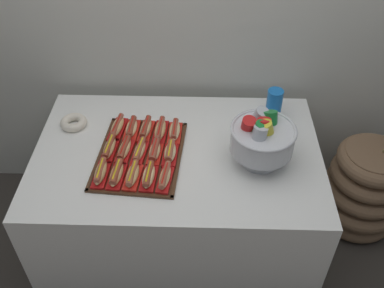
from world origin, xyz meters
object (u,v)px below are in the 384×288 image
object	(u,v)px
hot_dog_8	(155,152)
hot_dog_9	(170,153)
hot_dog_10	(117,127)
hot_dog_14	(175,131)
hot_dog_7	(140,151)
buffet_table	(179,198)
floor_vase	(363,188)
hot_dog_12	(146,129)
hot_dog_2	(133,175)
hot_dog_13	(160,130)
hot_dog_5	(109,148)
hot_dog_3	(149,176)
hot_dog_4	(165,178)
hot_dog_1	(117,174)
cup_stack	(274,104)
serving_tray	(140,155)
donut	(74,122)
hot_dog_11	(132,129)
hot_dog_6	(124,150)
hot_dog_0	(101,173)

from	to	relation	value
hot_dog_8	hot_dog_9	distance (m)	0.08
hot_dog_10	hot_dog_14	bearing A→B (deg)	-4.44
hot_dog_7	hot_dog_14	xyz separation A→B (m)	(0.16, 0.15, 0.00)
buffet_table	hot_dog_8	distance (m)	0.41
floor_vase	hot_dog_9	xyz separation A→B (m)	(-1.13, -0.26, 0.51)
hot_dog_8	hot_dog_12	bearing A→B (deg)	110.00
hot_dog_2	hot_dog_13	xyz separation A→B (m)	(0.10, 0.32, -0.00)
hot_dog_5	hot_dog_2	bearing A→B (deg)	-52.17
hot_dog_3	floor_vase	bearing A→B (deg)	19.20
hot_dog_4	hot_dog_14	world-z (taller)	same
hot_dog_5	hot_dog_7	world-z (taller)	hot_dog_5
floor_vase	hot_dog_14	xyz separation A→B (m)	(-1.12, -0.10, 0.51)
hot_dog_4	hot_dog_9	xyz separation A→B (m)	(0.01, 0.16, 0.00)
hot_dog_1	hot_dog_9	world-z (taller)	hot_dog_9
hot_dog_8	cup_stack	size ratio (longest dim) A/B	0.92
serving_tray	hot_dog_9	bearing A→B (deg)	-4.44
hot_dog_1	hot_dog_2	bearing A→B (deg)	-4.44
hot_dog_10	hot_dog_7	bearing A→B (deg)	-52.17
hot_dog_10	hot_dog_14	distance (m)	0.30
buffet_table	hot_dog_13	world-z (taller)	hot_dog_13
hot_dog_1	donut	world-z (taller)	hot_dog_1
hot_dog_11	hot_dog_12	size ratio (longest dim) A/B	0.93
hot_dog_14	floor_vase	bearing A→B (deg)	5.13
hot_dog_6	cup_stack	world-z (taller)	cup_stack
floor_vase	hot_dog_12	bearing A→B (deg)	-175.99
serving_tray	hot_dog_3	bearing A→B (deg)	-70.00
hot_dog_5	hot_dog_9	xyz separation A→B (m)	(0.30, -0.02, 0.00)
cup_stack	hot_dog_10	bearing A→B (deg)	-169.33
hot_dog_4	hot_dog_1	bearing A→B (deg)	175.56
hot_dog_2	donut	world-z (taller)	hot_dog_2
floor_vase	hot_dog_12	distance (m)	1.37
cup_stack	hot_dog_2	bearing A→B (deg)	-144.57
hot_dog_7	hot_dog_8	world-z (taller)	hot_dog_8
hot_dog_5	buffet_table	bearing A→B (deg)	4.69
hot_dog_0	hot_dog_2	distance (m)	0.15
serving_tray	hot_dog_12	xyz separation A→B (m)	(0.01, 0.16, 0.03)
hot_dog_12	hot_dog_8	bearing A→B (deg)	-70.00
hot_dog_8	hot_dog_10	world-z (taller)	hot_dog_8
hot_dog_5	hot_dog_10	distance (m)	0.17
hot_dog_14	hot_dog_10	bearing A→B (deg)	175.56
hot_dog_2	hot_dog_13	size ratio (longest dim) A/B	0.93
hot_dog_4	donut	xyz separation A→B (m)	(-0.51, 0.40, -0.01)
hot_dog_12	hot_dog_13	bearing A→B (deg)	-4.44
serving_tray	hot_dog_2	size ratio (longest dim) A/B	3.21
hot_dog_1	hot_dog_14	xyz separation A→B (m)	(0.25, 0.31, 0.00)
hot_dog_0	hot_dog_3	xyz separation A→B (m)	(0.22, -0.02, 0.00)
hot_dog_6	hot_dog_10	bearing A→B (deg)	110.00
hot_dog_4	hot_dog_12	distance (m)	0.36
hot_dog_3	hot_dog_1	bearing A→B (deg)	175.56
hot_dog_6	donut	world-z (taller)	hot_dog_6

